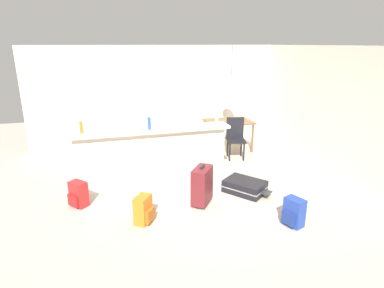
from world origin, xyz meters
name	(u,v)px	position (x,y,z in m)	size (l,w,h in m)	color
ground_plane	(196,191)	(0.00, 0.00, -0.03)	(13.00, 13.00, 0.05)	#ADA393
wall_back	(163,96)	(0.00, 3.05, 1.25)	(6.60, 0.10, 2.50)	silver
wall_right	(335,110)	(3.05, 0.30, 1.25)	(0.10, 6.00, 2.50)	silver
partition_half_wall	(153,157)	(-0.68, 0.60, 0.49)	(2.80, 0.20, 0.99)	silver
bar_countertop	(152,130)	(-0.68, 0.60, 1.01)	(2.96, 0.40, 0.05)	white
bottle_amber	(81,127)	(-1.90, 0.61, 1.15)	(0.06, 0.06, 0.22)	#9E661E
bottle_blue	(149,123)	(-0.72, 0.55, 1.15)	(0.06, 0.06, 0.23)	#284C89
bottle_white	(217,118)	(0.59, 0.60, 1.16)	(0.06, 0.06, 0.25)	silver
dining_table	(229,125)	(1.41, 1.96, 0.65)	(1.10, 0.80, 0.74)	brown
dining_chair_near_partition	(236,136)	(1.36, 1.41, 0.52)	(0.48, 0.48, 0.93)	black
pendant_lamp	(231,77)	(1.44, 1.96, 1.78)	(0.34, 0.34, 0.84)	black
suitcase_flat_black	(245,186)	(0.81, -0.34, 0.11)	(0.81, 0.86, 0.22)	black
backpack_red	(78,194)	(-2.01, -0.06, 0.20)	(0.34, 0.34, 0.42)	red
backpack_orange	(143,210)	(-1.06, -0.86, 0.20)	(0.33, 0.34, 0.42)	orange
suitcase_upright_maroon	(202,185)	(-0.06, -0.53, 0.33)	(0.45, 0.50, 0.67)	maroon
backpack_blue	(294,213)	(1.02, -1.52, 0.20)	(0.30, 0.32, 0.42)	#233D93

